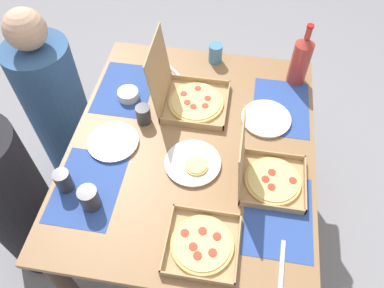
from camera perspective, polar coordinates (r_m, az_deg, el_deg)
ground_plane at (r=2.31m, az=0.00°, el=-11.56°), size 6.00×6.00×0.00m
dining_table at (r=1.75m, az=0.00°, el=-2.31°), size 1.26×1.06×0.77m
placemat_near_left at (r=1.51m, az=12.79°, el=-10.33°), size 0.36×0.26×0.00m
placemat_near_right at (r=1.84m, az=13.23°, el=5.43°), size 0.36×0.26×0.00m
placemat_far_left at (r=1.59m, az=-15.43°, el=-6.27°), size 0.36×0.26×0.00m
placemat_far_right at (r=1.91m, az=-10.03°, el=8.18°), size 0.36×0.26×0.00m
pizza_box_center at (r=1.41m, az=1.52°, el=-14.85°), size 0.26×0.26×0.04m
pizza_box_edge_far at (r=1.78m, az=-0.61°, el=7.26°), size 0.30×0.34×0.33m
pizza_box_corner_left at (r=1.54m, az=11.09°, el=-4.62°), size 0.26×0.28×0.29m
plate_far_left at (r=1.77m, az=11.06°, el=3.76°), size 0.23×0.23×0.02m
plate_far_right at (r=1.69m, az=-11.75°, el=0.30°), size 0.22×0.22×0.02m
plate_near_right at (r=1.58m, az=0.17°, el=-2.93°), size 0.24×0.24×0.03m
soda_bottle at (r=1.91m, az=16.04°, el=12.12°), size 0.09×0.09×0.32m
cup_spare at (r=1.57m, az=-18.76°, el=-5.26°), size 0.06×0.06×0.10m
cup_red at (r=1.50m, az=-15.18°, el=-7.87°), size 0.08×0.08×0.10m
cup_dark at (r=1.72m, az=-7.31°, el=4.42°), size 0.07×0.07×0.09m
cup_clear_right at (r=2.00m, az=3.55°, el=13.47°), size 0.07×0.07×0.10m
condiment_bowl at (r=1.85m, az=-9.56°, el=7.33°), size 0.10×0.10×0.04m
fork_by_near_left at (r=2.00m, az=-3.40°, el=11.60°), size 0.15×0.14×0.00m
fork_by_far_left at (r=1.43m, az=13.34°, el=-17.36°), size 0.19×0.03×0.00m
diner_left_seat at (r=1.95m, az=-25.20°, el=-7.81°), size 0.32×0.32×1.17m
diner_right_seat at (r=2.23m, az=-19.29°, el=4.50°), size 0.32×0.32×1.16m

